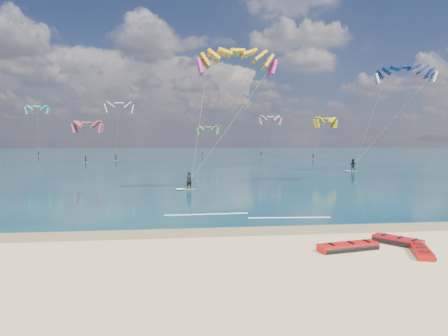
{
  "coord_description": "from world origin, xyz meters",
  "views": [
    {
      "loc": [
        -1.75,
        -18.92,
        5.23
      ],
      "look_at": [
        1.34,
        8.0,
        3.22
      ],
      "focal_mm": 32.0,
      "sensor_mm": 36.0,
      "label": 1
    }
  ],
  "objects_px": {
    "packed_kite_right": "(421,255)",
    "kitesurfer_main": "(213,114)",
    "kitesurfer_far": "(379,115)",
    "packed_kite_mid": "(397,244)",
    "packed_kite_left": "(348,250)"
  },
  "relations": [
    {
      "from": "packed_kite_right",
      "to": "kitesurfer_far",
      "type": "bearing_deg",
      "value": -3.93
    },
    {
      "from": "kitesurfer_main",
      "to": "kitesurfer_far",
      "type": "height_order",
      "value": "kitesurfer_far"
    },
    {
      "from": "packed_kite_mid",
      "to": "kitesurfer_far",
      "type": "bearing_deg",
      "value": 114.95
    },
    {
      "from": "packed_kite_right",
      "to": "kitesurfer_far",
      "type": "height_order",
      "value": "kitesurfer_far"
    },
    {
      "from": "packed_kite_left",
      "to": "kitesurfer_far",
      "type": "bearing_deg",
      "value": 49.45
    },
    {
      "from": "packed_kite_left",
      "to": "packed_kite_mid",
      "type": "height_order",
      "value": "packed_kite_mid"
    },
    {
      "from": "packed_kite_right",
      "to": "kitesurfer_main",
      "type": "relative_size",
      "value": 0.15
    },
    {
      "from": "packed_kite_mid",
      "to": "kitesurfer_main",
      "type": "distance_m",
      "value": 22.82
    },
    {
      "from": "packed_kite_left",
      "to": "packed_kite_right",
      "type": "height_order",
      "value": "packed_kite_left"
    },
    {
      "from": "packed_kite_right",
      "to": "packed_kite_mid",
      "type": "bearing_deg",
      "value": 23.38
    },
    {
      "from": "packed_kite_right",
      "to": "kitesurfer_main",
      "type": "bearing_deg",
      "value": 39.92
    },
    {
      "from": "packed_kite_left",
      "to": "packed_kite_right",
      "type": "distance_m",
      "value": 3.15
    },
    {
      "from": "packed_kite_left",
      "to": "kitesurfer_main",
      "type": "relative_size",
      "value": 0.22
    },
    {
      "from": "packed_kite_left",
      "to": "packed_kite_mid",
      "type": "bearing_deg",
      "value": 2.77
    },
    {
      "from": "packed_kite_right",
      "to": "kitesurfer_far",
      "type": "xyz_separation_m",
      "value": [
        19.35,
        41.09,
        8.83
      ]
    }
  ]
}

